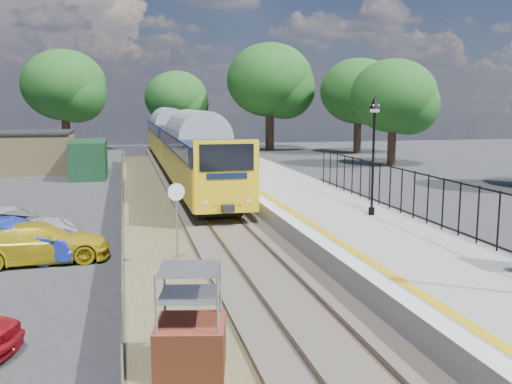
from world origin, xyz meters
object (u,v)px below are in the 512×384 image
object	(u,v)px
brick_plinth	(190,322)
car_yellow	(38,243)
car_blue	(10,241)
car_white	(7,228)
train	(179,142)
speed_sign	(177,211)
victorian_lamp_north	(374,127)

from	to	relation	value
brick_plinth	car_yellow	world-z (taller)	brick_plinth
brick_plinth	car_blue	size ratio (longest dim) A/B	0.49
car_white	car_blue	bearing A→B (deg)	-140.27
train	car_yellow	world-z (taller)	train
car_blue	car_white	size ratio (longest dim) A/B	0.84
speed_sign	train	bearing A→B (deg)	72.31
victorian_lamp_north	car_blue	world-z (taller)	victorian_lamp_north
speed_sign	car_yellow	bearing A→B (deg)	146.09
car_yellow	car_blue	bearing A→B (deg)	73.33
victorian_lamp_north	speed_sign	distance (m)	8.57
speed_sign	victorian_lamp_north	bearing A→B (deg)	6.32
victorian_lamp_north	speed_sign	xyz separation A→B (m)	(-7.80, -2.60, -2.43)
brick_plinth	train	bearing A→B (deg)	84.91
victorian_lamp_north	car_yellow	distance (m)	12.76
speed_sign	car_yellow	size ratio (longest dim) A/B	0.60
car_yellow	car_white	world-z (taller)	car_white
victorian_lamp_north	car_blue	size ratio (longest dim) A/B	1.06
train	car_yellow	size ratio (longest dim) A/B	8.96
train	car_white	world-z (taller)	train
car_blue	car_yellow	xyz separation A→B (m)	(0.90, -0.20, -0.05)
victorian_lamp_north	train	bearing A→B (deg)	103.05
brick_plinth	car_yellow	bearing A→B (deg)	114.05
victorian_lamp_north	brick_plinth	world-z (taller)	victorian_lamp_north
speed_sign	car_white	distance (m)	7.23
speed_sign	car_blue	size ratio (longest dim) A/B	0.63
victorian_lamp_north	car_white	xyz separation A→B (m)	(-13.60, 1.58, -3.58)
brick_plinth	speed_sign	world-z (taller)	speed_sign
train	speed_sign	bearing A→B (deg)	-95.61
victorian_lamp_north	speed_sign	world-z (taller)	victorian_lamp_north
brick_plinth	car_blue	xyz separation A→B (m)	(-4.89, 9.14, -0.31)
speed_sign	brick_plinth	bearing A→B (deg)	-105.34
victorian_lamp_north	brick_plinth	xyz separation A→B (m)	(-8.21, -9.78, -3.27)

